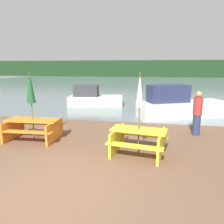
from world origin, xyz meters
TOP-DOWN VIEW (x-y plane):
  - ground_plane at (0.00, 0.00)m, footprint 60.00×60.00m
  - water at (0.00, 31.00)m, footprint 60.00×50.00m
  - far_treeline at (0.00, 51.00)m, footprint 80.00×1.60m
  - picnic_table_yellow at (1.65, 2.30)m, footprint 1.81×1.61m
  - picnic_table_orange at (-2.13, 2.93)m, footprint 1.91×1.45m
  - umbrella_white at (1.65, 2.30)m, footprint 0.22×0.22m
  - umbrella_darkgreen at (-2.13, 2.93)m, footprint 0.30×0.30m
  - boat at (3.33, 7.55)m, footprint 4.70×3.07m
  - boat_second at (-1.89, 10.07)m, footprint 3.71×2.07m
  - person at (3.68, 4.54)m, footprint 0.33×0.33m

SIDE VIEW (x-z plane):
  - water at x=0.00m, z-range 0.00..0.00m
  - ground_plane at x=0.00m, z-range 0.00..0.00m
  - picnic_table_orange at x=-2.13m, z-range 0.09..0.82m
  - picnic_table_yellow at x=1.65m, z-range 0.07..0.83m
  - boat_second at x=-1.89m, z-range -0.18..1.17m
  - boat at x=3.33m, z-range -0.22..1.44m
  - person at x=3.68m, z-range 0.00..1.68m
  - umbrella_darkgreen at x=-2.13m, z-range 0.64..3.07m
  - umbrella_white at x=1.65m, z-range 0.67..3.09m
  - far_treeline at x=0.00m, z-range 0.00..4.00m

